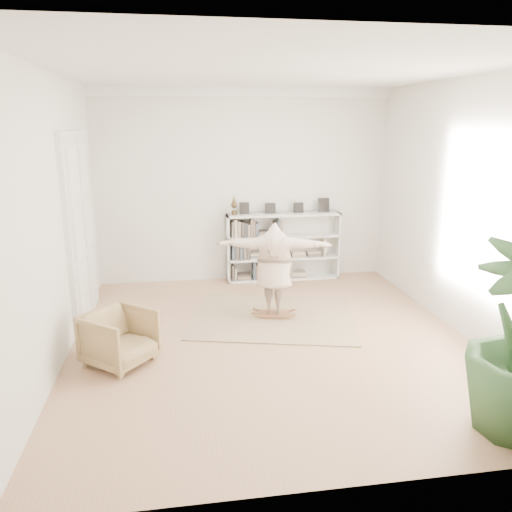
{
  "coord_description": "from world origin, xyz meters",
  "views": [
    {
      "loc": [
        -1.22,
        -6.38,
        2.95
      ],
      "look_at": [
        -0.16,
        0.4,
        1.13
      ],
      "focal_mm": 35.0,
      "sensor_mm": 36.0,
      "label": 1
    }
  ],
  "objects_px": {
    "bookshelf": "(283,247)",
    "person": "(274,266)",
    "armchair": "(120,338)",
    "rocker_board": "(274,314)"
  },
  "relations": [
    {
      "from": "person",
      "to": "bookshelf",
      "type": "bearing_deg",
      "value": -91.79
    },
    {
      "from": "bookshelf",
      "to": "person",
      "type": "bearing_deg",
      "value": -105.67
    },
    {
      "from": "armchair",
      "to": "rocker_board",
      "type": "distance_m",
      "value": 2.54
    },
    {
      "from": "bookshelf",
      "to": "person",
      "type": "relative_size",
      "value": 1.25
    },
    {
      "from": "bookshelf",
      "to": "armchair",
      "type": "relative_size",
      "value": 2.88
    },
    {
      "from": "armchair",
      "to": "rocker_board",
      "type": "height_order",
      "value": "armchair"
    },
    {
      "from": "armchair",
      "to": "bookshelf",
      "type": "bearing_deg",
      "value": -1.2
    },
    {
      "from": "armchair",
      "to": "person",
      "type": "xyz_separation_m",
      "value": [
        2.21,
        1.22,
        0.49
      ]
    },
    {
      "from": "armchair",
      "to": "person",
      "type": "distance_m",
      "value": 2.57
    },
    {
      "from": "bookshelf",
      "to": "armchair",
      "type": "xyz_separation_m",
      "value": [
        -2.77,
        -3.21,
        -0.29
      ]
    }
  ]
}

